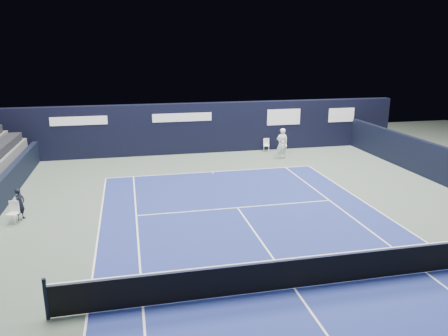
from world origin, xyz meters
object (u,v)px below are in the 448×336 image
(tennis_net, at_px, (295,272))
(tennis_player, at_px, (282,143))
(folding_chair_back_a, at_px, (266,143))
(folding_chair_back_b, at_px, (283,144))
(line_judge_chair, at_px, (13,211))

(tennis_net, distance_m, tennis_player, 14.70)
(folding_chair_back_a, height_order, tennis_net, tennis_net)
(folding_chair_back_b, distance_m, line_judge_chair, 16.15)
(line_judge_chair, xyz_separation_m, tennis_net, (8.62, -6.68, 0.02))
(folding_chair_back_b, distance_m, tennis_player, 1.35)
(folding_chair_back_a, bearing_deg, tennis_player, -66.02)
(line_judge_chair, xyz_separation_m, tennis_player, (13.24, 7.27, 0.42))
(tennis_net, relative_size, tennis_player, 7.12)
(tennis_player, bearing_deg, line_judge_chair, -151.21)
(tennis_player, bearing_deg, tennis_net, -108.31)
(folding_chair_back_b, height_order, tennis_net, tennis_net)
(folding_chair_back_a, height_order, tennis_player, tennis_player)
(folding_chair_back_a, bearing_deg, tennis_net, -90.78)
(folding_chair_back_a, relative_size, tennis_player, 0.45)
(folding_chair_back_a, height_order, line_judge_chair, line_judge_chair)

